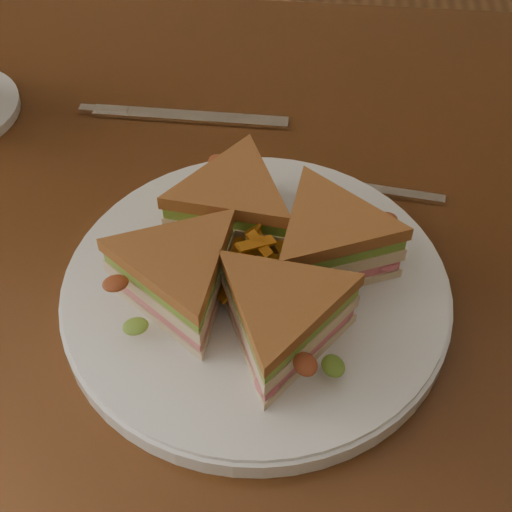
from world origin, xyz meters
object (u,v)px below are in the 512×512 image
object	(u,v)px
plate	(256,291)
sandwich_wedges	(256,260)
knife	(176,116)
spoon	(296,177)
table	(249,301)

from	to	relation	value
plate	sandwich_wedges	xyz separation A→B (m)	(0.00, 0.00, 0.04)
knife	spoon	bearing A→B (deg)	-32.33
spoon	plate	bearing A→B (deg)	-92.07
table	sandwich_wedges	world-z (taller)	sandwich_wedges
sandwich_wedges	knife	bearing A→B (deg)	114.75
plate	table	bearing A→B (deg)	101.14
plate	spoon	bearing A→B (deg)	80.71
plate	spoon	distance (m)	0.14
spoon	knife	distance (m)	0.15
sandwich_wedges	spoon	distance (m)	0.15
sandwich_wedges	table	bearing A→B (deg)	101.14
plate	spoon	world-z (taller)	plate
spoon	sandwich_wedges	bearing A→B (deg)	-92.07
sandwich_wedges	knife	size ratio (longest dim) A/B	1.23
table	knife	distance (m)	0.20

